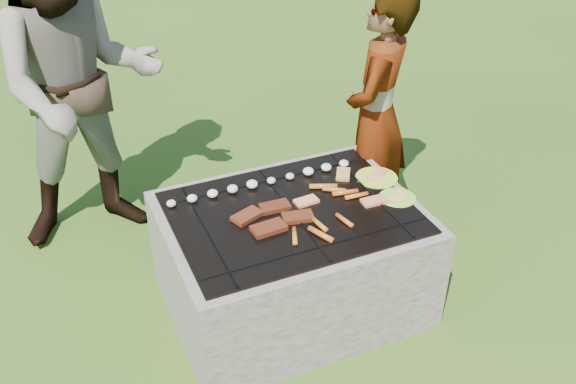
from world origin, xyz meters
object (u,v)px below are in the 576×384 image
at_px(bystander, 80,86).
at_px(plate_far, 377,178).
at_px(fire_pit, 292,262).
at_px(cook, 377,117).
at_px(plate_near, 397,198).

bearing_deg(bystander, plate_far, -35.04).
height_order(fire_pit, cook, cook).
height_order(plate_near, cook, cook).
xyz_separation_m(plate_far, cook, (0.20, 0.36, 0.17)).
bearing_deg(plate_near, fire_pit, 169.35).
distance_m(fire_pit, plate_near, 0.66).
xyz_separation_m(fire_pit, cook, (0.76, 0.48, 0.50)).
height_order(cook, bystander, bystander).
relative_size(fire_pit, bystander, 0.66).
relative_size(fire_pit, plate_far, 5.23).
bearing_deg(plate_near, cook, 71.19).
distance_m(plate_far, plate_near, 0.22).
xyz_separation_m(fire_pit, plate_near, (0.56, -0.11, 0.33)).
distance_m(fire_pit, bystander, 1.56).
bearing_deg(plate_far, fire_pit, -168.77).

